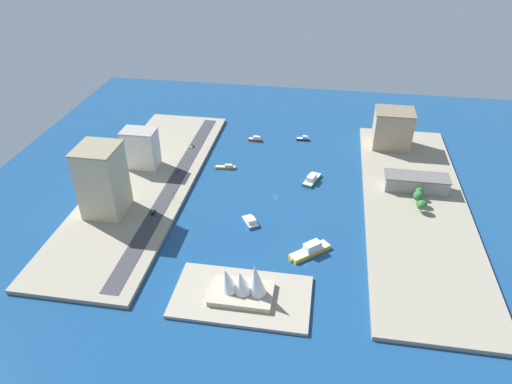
# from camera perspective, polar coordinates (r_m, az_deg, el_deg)

# --- Properties ---
(ground_plane) EXTENTS (440.00, 440.00, 0.00)m
(ground_plane) POSITION_cam_1_polar(r_m,az_deg,el_deg) (337.72, 2.36, -0.49)
(ground_plane) COLOR navy
(quay_west) EXTENTS (70.00, 240.00, 2.72)m
(quay_west) POSITION_cam_1_polar(r_m,az_deg,el_deg) (342.03, 18.81, -1.71)
(quay_west) COLOR #9E937F
(quay_west) RESTS_ON ground_plane
(quay_east) EXTENTS (70.00, 240.00, 2.72)m
(quay_east) POSITION_cam_1_polar(r_m,az_deg,el_deg) (359.40, -13.26, 1.08)
(quay_east) COLOR #9E937F
(quay_east) RESTS_ON ground_plane
(peninsula_point) EXTENTS (74.02, 41.44, 2.00)m
(peninsula_point) POSITION_cam_1_polar(r_m,az_deg,el_deg) (259.31, -1.74, -12.55)
(peninsula_point) COLOR #A89E89
(peninsula_point) RESTS_ON ground_plane
(road_strip) EXTENTS (10.92, 228.00, 0.15)m
(road_strip) POSITION_cam_1_polar(r_m,az_deg,el_deg) (351.39, -9.97, 0.99)
(road_strip) COLOR #38383D
(road_strip) RESTS_ON quay_east
(ferry_green_doubledeck) EXTENTS (13.82, 22.77, 5.54)m
(ferry_green_doubledeck) POSITION_cam_1_polar(r_m,az_deg,el_deg) (355.95, 6.79, 1.58)
(ferry_green_doubledeck) COLOR #2D8C4C
(ferry_green_doubledeck) RESTS_ON ground_plane
(ferry_yellow_fast) EXTENTS (24.99, 23.46, 7.17)m
(ferry_yellow_fast) POSITION_cam_1_polar(r_m,az_deg,el_deg) (287.32, 6.62, -6.98)
(ferry_yellow_fast) COLOR yellow
(ferry_yellow_fast) RESTS_ON ground_plane
(catamaran_blue) EXTENTS (13.50, 15.74, 4.61)m
(catamaran_blue) POSITION_cam_1_polar(r_m,az_deg,el_deg) (309.69, -0.70, -3.55)
(catamaran_blue) COLOR blue
(catamaran_blue) RESTS_ON ground_plane
(water_taxi_orange) EXTENTS (17.23, 5.08, 3.60)m
(water_taxi_orange) POSITION_cam_1_polar(r_m,az_deg,el_deg) (371.17, -3.68, 3.05)
(water_taxi_orange) COLOR orange
(water_taxi_orange) RESTS_ON ground_plane
(tugboat_red) EXTENTS (12.69, 4.06, 4.39)m
(tugboat_red) POSITION_cam_1_polar(r_m,az_deg,el_deg) (412.94, -0.09, 6.45)
(tugboat_red) COLOR red
(tugboat_red) RESTS_ON ground_plane
(patrol_launch_navy) EXTENTS (12.27, 4.26, 4.04)m
(patrol_launch_navy) POSITION_cam_1_polar(r_m,az_deg,el_deg) (416.21, 5.71, 6.46)
(patrol_launch_navy) COLOR #1E284C
(patrol_launch_navy) RESTS_ON ground_plane
(carpark_squat_concrete) EXTENTS (45.42, 16.24, 11.02)m
(carpark_squat_concrete) POSITION_cam_1_polar(r_m,az_deg,el_deg) (356.49, 18.83, 1.11)
(carpark_squat_concrete) COLOR gray
(carpark_squat_concrete) RESTS_ON quay_west
(office_block_beige) EXTENTS (26.21, 27.79, 47.68)m
(office_block_beige) POSITION_cam_1_polar(r_m,az_deg,el_deg) (320.85, -18.13, 1.38)
(office_block_beige) COLOR #C6B793
(office_block_beige) RESTS_ON quay_east
(hotel_broad_white) EXTENTS (25.77, 17.31, 30.35)m
(hotel_broad_white) POSITION_cam_1_polar(r_m,az_deg,el_deg) (372.89, -13.78, 5.17)
(hotel_broad_white) COLOR silver
(hotel_broad_white) RESTS_ON quay_east
(apartment_midrise_tan) EXTENTS (31.62, 25.79, 31.53)m
(apartment_midrise_tan) POSITION_cam_1_polar(r_m,az_deg,el_deg) (408.75, 16.23, 7.41)
(apartment_midrise_tan) COLOR tan
(apartment_midrise_tan) RESTS_ON quay_west
(suv_black) EXTENTS (2.06, 5.14, 1.62)m
(suv_black) POSITION_cam_1_polar(r_m,az_deg,el_deg) (321.71, -12.32, -2.43)
(suv_black) COLOR black
(suv_black) RESTS_ON road_strip
(van_white) EXTENTS (2.12, 5.04, 1.52)m
(van_white) POSITION_cam_1_polar(r_m,az_deg,el_deg) (400.66, -7.76, 5.56)
(van_white) COLOR black
(van_white) RESTS_ON road_strip
(hatchback_blue) EXTENTS (2.23, 4.86, 1.54)m
(hatchback_blue) POSITION_cam_1_polar(r_m,az_deg,el_deg) (366.56, -9.55, 2.63)
(hatchback_blue) COLOR black
(hatchback_blue) RESTS_ON road_strip
(traffic_light_waterfront) EXTENTS (0.36, 0.36, 6.50)m
(traffic_light_waterfront) POSITION_cam_1_polar(r_m,az_deg,el_deg) (331.19, -9.98, -0.30)
(traffic_light_waterfront) COLOR black
(traffic_light_waterfront) RESTS_ON quay_east
(opera_landmark) EXTENTS (33.51, 21.61, 23.17)m
(opera_landmark) POSITION_cam_1_polar(r_m,az_deg,el_deg) (253.21, -1.64, -11.21)
(opera_landmark) COLOR #BCAD93
(opera_landmark) RESTS_ON peninsula_point
(park_tree_cluster) EXTENTS (8.36, 22.43, 10.44)m
(park_tree_cluster) POSITION_cam_1_polar(r_m,az_deg,el_deg) (337.47, 19.26, -0.76)
(park_tree_cluster) COLOR brown
(park_tree_cluster) RESTS_ON quay_west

